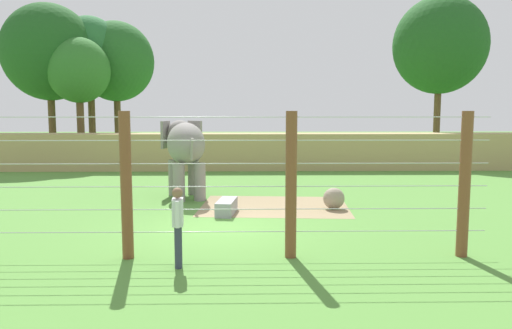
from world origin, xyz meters
TOP-DOWN VIEW (x-y plane):
  - ground_plane at (0.00, 0.00)m, footprint 120.00×120.00m
  - dirt_patch at (1.71, 3.17)m, footprint 5.18×4.06m
  - embankment_wall at (0.00, 13.47)m, footprint 36.00×1.80m
  - elephant at (-1.54, 5.10)m, footprint 2.06×3.74m
  - enrichment_ball at (3.64, 2.66)m, footprint 0.70×0.70m
  - cable_fence at (-0.02, -2.58)m, footprint 12.12×0.25m
  - zookeeper at (-0.65, -3.22)m, footprint 0.25×0.58m
  - feed_trough at (0.14, 1.99)m, footprint 0.67×1.45m
  - tree_far_left at (-7.95, 20.13)m, footprint 5.04×5.04m
  - tree_left_of_centre at (-11.53, 18.05)m, footprint 5.69×5.69m
  - tree_behind_wall at (13.59, 19.57)m, footprint 6.09×6.09m
  - tree_right_of_centre at (-9.40, 19.25)m, footprint 4.02×4.02m
  - tree_far_right at (-9.37, 16.94)m, footprint 3.74×3.74m

SIDE VIEW (x-z plane):
  - ground_plane at x=0.00m, z-range 0.00..0.00m
  - dirt_patch at x=1.71m, z-range 0.00..0.01m
  - feed_trough at x=0.14m, z-range 0.00..0.44m
  - enrichment_ball at x=3.64m, z-range 0.00..0.70m
  - zookeeper at x=-0.65m, z-range 0.09..1.76m
  - embankment_wall at x=0.00m, z-range 0.00..1.97m
  - cable_fence at x=-0.02m, z-range 0.01..3.23m
  - elephant at x=-1.54m, z-range 0.46..3.30m
  - tree_far_right at x=-9.37m, z-range 1.78..9.38m
  - tree_far_left at x=-7.95m, z-range 1.88..11.00m
  - tree_left_of_centre at x=-11.53m, z-range 1.90..11.71m
  - tree_right_of_centre at x=-9.40m, z-range 2.46..11.73m
  - tree_behind_wall at x=13.59m, z-range 2.13..12.84m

